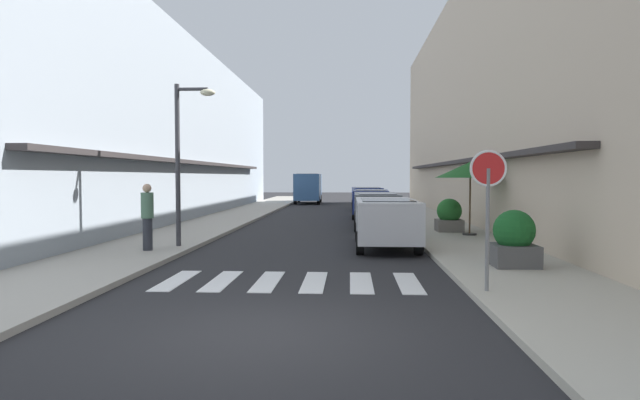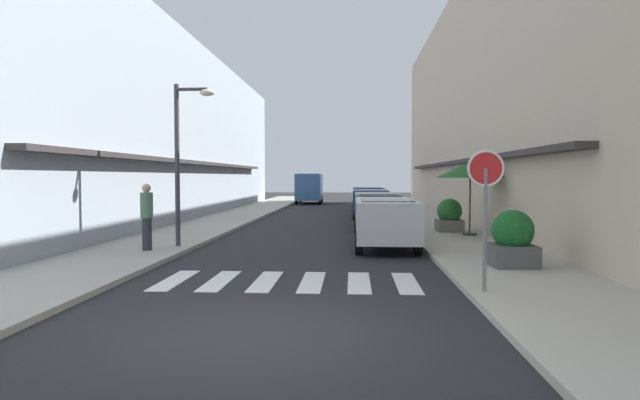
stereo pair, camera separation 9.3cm
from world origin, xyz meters
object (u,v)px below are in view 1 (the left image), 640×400
object	(u,v)px
parked_car_far	(371,200)
delivery_van	(308,186)
round_street_sign	(488,183)
pedestrian_walking_near	(147,215)
street_lamp	(185,146)
planter_corner	(514,240)
parked_car_mid	(376,206)
cafe_umbrella	(470,170)
planter_midblock	(449,216)
parked_car_near	(386,217)
parked_car_distant	(367,196)

from	to	relation	value
parked_car_far	delivery_van	distance (m)	15.80
round_street_sign	pedestrian_walking_near	size ratio (longest dim) A/B	1.36
street_lamp	pedestrian_walking_near	xyz separation A→B (m)	(-0.75, -0.98, -1.94)
planter_corner	round_street_sign	bearing A→B (deg)	-115.20
parked_car_far	parked_car_mid	bearing A→B (deg)	-90.00
cafe_umbrella	planter_midblock	bearing A→B (deg)	110.16
parked_car_near	parked_car_mid	bearing A→B (deg)	90.00
parked_car_far	delivery_van	world-z (taller)	delivery_van
planter_midblock	pedestrian_walking_near	distance (m)	10.85
parked_car_far	pedestrian_walking_near	xyz separation A→B (m)	(-6.62, -13.27, 0.17)
round_street_sign	cafe_umbrella	size ratio (longest dim) A/B	0.98
cafe_umbrella	street_lamp	bearing A→B (deg)	-158.89
parked_car_mid	street_lamp	size ratio (longest dim) A/B	0.93
parked_car_distant	cafe_umbrella	size ratio (longest dim) A/B	1.69
round_street_sign	planter_midblock	world-z (taller)	round_street_sign
round_street_sign	planter_corner	world-z (taller)	round_street_sign
parked_car_mid	delivery_van	size ratio (longest dim) A/B	0.80
parked_car_far	planter_midblock	world-z (taller)	parked_car_far
parked_car_far	round_street_sign	bearing A→B (deg)	-85.75
parked_car_far	round_street_sign	world-z (taller)	round_street_sign
parked_car_mid	pedestrian_walking_near	xyz separation A→B (m)	(-6.62, -7.75, 0.17)
delivery_van	planter_midblock	world-z (taller)	delivery_van
parked_car_mid	cafe_umbrella	bearing A→B (deg)	-47.27
parked_car_mid	round_street_sign	world-z (taller)	round_street_sign
parked_car_near	delivery_van	bearing A→B (deg)	99.35
planter_midblock	street_lamp	bearing A→B (deg)	-150.83
pedestrian_walking_near	round_street_sign	bearing A→B (deg)	58.24
parked_car_far	cafe_umbrella	distance (m)	9.48
parked_car_mid	planter_corner	distance (m)	10.19
pedestrian_walking_near	street_lamp	bearing A→B (deg)	141.73
planter_midblock	planter_corner	bearing A→B (deg)	-89.82
street_lamp	round_street_sign	bearing A→B (deg)	-38.77
planter_midblock	delivery_van	bearing A→B (deg)	107.11
parked_car_distant	street_lamp	size ratio (longest dim) A/B	0.91
planter_corner	planter_midblock	bearing A→B (deg)	90.18
parked_car_distant	pedestrian_walking_near	bearing A→B (deg)	-108.47
parked_car_mid	parked_car_distant	xyz separation A→B (m)	(0.00, 12.08, -0.00)
parked_car_near	cafe_umbrella	bearing A→B (deg)	41.37
round_street_sign	parked_car_near	bearing A→B (deg)	101.60
street_lamp	planter_corner	world-z (taller)	street_lamp
parked_car_distant	planter_midblock	size ratio (longest dim) A/B	3.54
cafe_umbrella	planter_midblock	distance (m)	2.16
parked_car_mid	planter_midblock	size ratio (longest dim) A/B	3.59
parked_car_near	delivery_van	distance (m)	27.08
parked_car_far	delivery_van	xyz separation A→B (m)	(-4.40, 15.17, 0.49)
cafe_umbrella	pedestrian_walking_near	xyz separation A→B (m)	(-9.69, -4.43, -1.27)
parked_car_far	parked_car_near	bearing A→B (deg)	-90.00
parked_car_distant	delivery_van	size ratio (longest dim) A/B	0.79
parked_car_far	pedestrian_walking_near	world-z (taller)	pedestrian_walking_near
cafe_umbrella	planter_corner	world-z (taller)	cafe_umbrella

